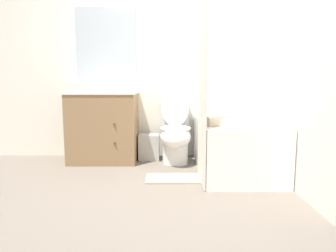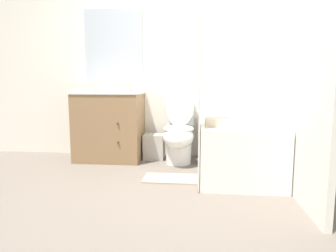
# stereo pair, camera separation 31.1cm
# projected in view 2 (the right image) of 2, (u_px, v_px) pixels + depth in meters

# --- Properties ---
(ground_plane) EXTENTS (14.00, 14.00, 0.00)m
(ground_plane) POSITION_uv_depth(u_px,v_px,m) (155.00, 198.00, 2.52)
(ground_plane) COLOR #6B6056
(wall_back) EXTENTS (8.00, 0.06, 2.50)m
(wall_back) POSITION_uv_depth(u_px,v_px,m) (171.00, 61.00, 3.87)
(wall_back) COLOR white
(wall_back) RESTS_ON ground_plane
(wall_right) EXTENTS (0.05, 2.53, 2.50)m
(wall_right) POSITION_uv_depth(u_px,v_px,m) (283.00, 54.00, 2.98)
(wall_right) COLOR white
(wall_right) RESTS_ON ground_plane
(vanity_cabinet) EXTENTS (0.83, 0.58, 0.86)m
(vanity_cabinet) POSITION_uv_depth(u_px,v_px,m) (110.00, 125.00, 3.76)
(vanity_cabinet) COLOR olive
(vanity_cabinet) RESTS_ON ground_plane
(sink_faucet) EXTENTS (0.14, 0.12, 0.12)m
(sink_faucet) POSITION_uv_depth(u_px,v_px,m) (113.00, 88.00, 3.90)
(sink_faucet) COLOR silver
(sink_faucet) RESTS_ON vanity_cabinet
(toilet) EXTENTS (0.36, 0.70, 0.91)m
(toilet) POSITION_uv_depth(u_px,v_px,m) (179.00, 133.00, 3.60)
(toilet) COLOR white
(toilet) RESTS_ON ground_plane
(bathtub) EXTENTS (0.78, 1.38, 0.56)m
(bathtub) POSITION_uv_depth(u_px,v_px,m) (236.00, 146.00, 3.23)
(bathtub) COLOR white
(bathtub) RESTS_ON ground_plane
(shower_curtain) EXTENTS (0.02, 0.57, 1.91)m
(shower_curtain) POSITION_uv_depth(u_px,v_px,m) (200.00, 83.00, 2.77)
(shower_curtain) COLOR silver
(shower_curtain) RESTS_ON ground_plane
(wastebasket) EXTENTS (0.26, 0.22, 0.32)m
(wastebasket) POSITION_uv_depth(u_px,v_px,m) (154.00, 147.00, 3.82)
(wastebasket) COLOR #B7B2A8
(wastebasket) RESTS_ON ground_plane
(tissue_box) EXTENTS (0.15, 0.15, 0.11)m
(tissue_box) POSITION_uv_depth(u_px,v_px,m) (125.00, 88.00, 3.68)
(tissue_box) COLOR beige
(tissue_box) RESTS_ON vanity_cabinet
(soap_dispenser) EXTENTS (0.05, 0.05, 0.13)m
(soap_dispenser) POSITION_uv_depth(u_px,v_px,m) (135.00, 87.00, 3.62)
(soap_dispenser) COLOR silver
(soap_dispenser) RESTS_ON vanity_cabinet
(hand_towel_folded) EXTENTS (0.24, 0.17, 0.09)m
(hand_towel_folded) POSITION_uv_depth(u_px,v_px,m) (85.00, 88.00, 3.61)
(hand_towel_folded) COLOR beige
(hand_towel_folded) RESTS_ON vanity_cabinet
(bath_towel_folded) EXTENTS (0.33, 0.26, 0.07)m
(bath_towel_folded) POSITION_uv_depth(u_px,v_px,m) (223.00, 122.00, 2.81)
(bath_towel_folded) COLOR beige
(bath_towel_folded) RESTS_ON bathtub
(bath_mat) EXTENTS (0.55, 0.31, 0.02)m
(bath_mat) POSITION_uv_depth(u_px,v_px,m) (171.00, 179.00, 3.01)
(bath_mat) COLOR tan
(bath_mat) RESTS_ON ground_plane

